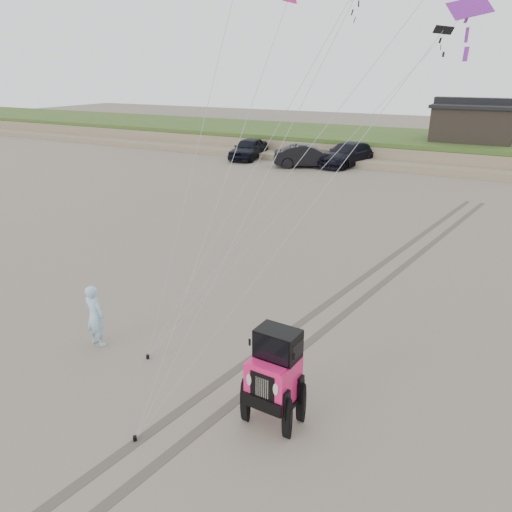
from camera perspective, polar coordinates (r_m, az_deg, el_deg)
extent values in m
plane|color=#6B6054|center=(12.34, -9.02, -15.41)|extent=(160.00, 160.00, 0.00)
cube|color=#7A6B54|center=(46.65, 20.87, 11.27)|extent=(160.00, 12.00, 1.40)
cube|color=#2D4719|center=(46.54, 21.00, 12.29)|extent=(160.00, 12.00, 0.35)
cube|color=#7A6B54|center=(40.37, 19.35, 9.53)|extent=(160.00, 3.50, 0.50)
cube|color=black|center=(45.16, 23.61, 13.63)|extent=(6.00, 5.00, 2.60)
cube|color=black|center=(45.05, 23.87, 15.42)|extent=(6.40, 5.40, 0.25)
cube|color=black|center=(45.03, 23.94, 15.89)|extent=(6.40, 1.20, 0.50)
imported|color=black|center=(43.25, -0.86, 12.18)|extent=(2.75, 5.38, 1.75)
imported|color=black|center=(39.75, 5.87, 11.30)|extent=(5.43, 4.06, 1.71)
imported|color=black|center=(40.77, 10.38, 11.36)|extent=(4.11, 6.59, 1.78)
imported|color=#98D1EB|center=(14.39, -17.94, -6.50)|extent=(0.67, 0.45, 1.79)
cube|color=#731A8F|center=(19.92, 23.26, 24.65)|extent=(1.57, 1.22, 0.88)
cube|color=black|center=(14.88, 20.64, 23.02)|extent=(0.55, 0.42, 0.23)
cylinder|color=black|center=(13.76, -12.28, -11.20)|extent=(0.08, 0.08, 0.12)
cylinder|color=black|center=(11.23, -13.68, -19.61)|extent=(0.08, 0.08, 0.12)
cube|color=#4C443D|center=(17.96, 10.81, -3.42)|extent=(4.42, 29.74, 0.01)
cube|color=#4C443D|center=(17.77, 13.26, -3.89)|extent=(4.42, 29.74, 0.01)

